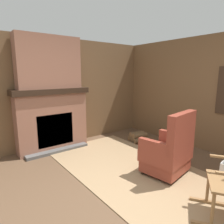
{
  "coord_description": "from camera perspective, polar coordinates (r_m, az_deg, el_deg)",
  "views": [
    {
      "loc": [
        1.7,
        -1.5,
        1.61
      ],
      "look_at": [
        -1.18,
        0.71,
        0.9
      ],
      "focal_mm": 32.0,
      "sensor_mm": 36.0,
      "label": 1
    }
  ],
  "objects": [
    {
      "name": "ground_plane",
      "position": [
        2.78,
        3.45,
        -24.35
      ],
      "size": [
        14.0,
        14.0,
        0.0
      ],
      "primitive_type": "plane",
      "color": "brown"
    },
    {
      "name": "wood_panel_wall_left",
      "position": [
        4.51,
        -18.07,
        5.04
      ],
      "size": [
        0.06,
        5.61,
        2.36
      ],
      "color": "brown",
      "rests_on": "ground"
    },
    {
      "name": "fireplace_hearth",
      "position": [
        4.39,
        -16.68,
        -2.08
      ],
      "size": [
        0.56,
        1.55,
        1.3
      ],
      "color": "#93604C",
      "rests_on": "ground"
    },
    {
      "name": "chimney_breast",
      "position": [
        4.3,
        -17.63,
        13.36
      ],
      "size": [
        0.31,
        1.27,
        1.04
      ],
      "color": "#93604C",
      "rests_on": "fireplace_hearth"
    },
    {
      "name": "area_rug",
      "position": [
        3.51,
        6.33,
        -16.24
      ],
      "size": [
        3.43,
        1.78,
        0.01
      ],
      "color": "#997A56",
      "rests_on": "ground"
    },
    {
      "name": "armchair",
      "position": [
        3.36,
        15.92,
        -10.98
      ],
      "size": [
        0.71,
        0.8,
        1.04
      ],
      "rotation": [
        0.0,
        0.0,
        3.3
      ],
      "color": "brown",
      "rests_on": "ground"
    },
    {
      "name": "firewood_stack",
      "position": [
        4.85,
        7.52,
        -7.14
      ],
      "size": [
        0.43,
        0.43,
        0.23
      ],
      "rotation": [
        0.0,
        0.0,
        -0.2
      ],
      "color": "brown",
      "rests_on": "ground"
    },
    {
      "name": "oil_lamp_vase",
      "position": [
        4.26,
        -20.58,
        7.71
      ],
      "size": [
        0.09,
        0.09,
        0.31
      ],
      "color": "#99B29E",
      "rests_on": "fireplace_hearth"
    },
    {
      "name": "storage_case",
      "position": [
        4.45,
        -13.9,
        7.62
      ],
      "size": [
        0.13,
        0.25,
        0.13
      ],
      "color": "black",
      "rests_on": "fireplace_hearth"
    }
  ]
}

